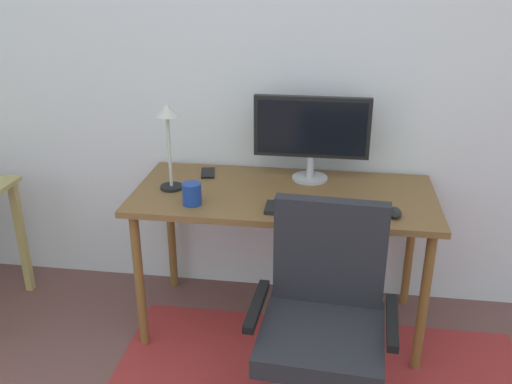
% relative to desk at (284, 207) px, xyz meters
% --- Properties ---
extents(wall_back, '(6.00, 0.10, 2.60)m').
position_rel_desk_xyz_m(wall_back, '(0.13, 0.40, 0.63)').
color(wall_back, silver).
rests_on(wall_back, ground).
extents(desk, '(1.44, 0.66, 0.75)m').
position_rel_desk_xyz_m(desk, '(0.00, 0.00, 0.00)').
color(desk, brown).
rests_on(desk, ground).
extents(monitor, '(0.57, 0.18, 0.43)m').
position_rel_desk_xyz_m(monitor, '(0.11, 0.19, 0.33)').
color(monitor, '#B2B2B7').
rests_on(monitor, desk).
extents(keyboard, '(0.43, 0.13, 0.02)m').
position_rel_desk_xyz_m(keyboard, '(0.15, -0.20, 0.08)').
color(keyboard, black).
rests_on(keyboard, desk).
extents(computer_mouse, '(0.06, 0.10, 0.03)m').
position_rel_desk_xyz_m(computer_mouse, '(0.50, -0.20, 0.09)').
color(computer_mouse, black).
rests_on(computer_mouse, desk).
extents(coffee_cup, '(0.09, 0.09, 0.10)m').
position_rel_desk_xyz_m(coffee_cup, '(-0.40, -0.20, 0.13)').
color(coffee_cup, navy).
rests_on(coffee_cup, desk).
extents(cell_phone, '(0.09, 0.15, 0.01)m').
position_rel_desk_xyz_m(cell_phone, '(-0.42, 0.19, 0.08)').
color(cell_phone, black).
rests_on(cell_phone, desk).
extents(desk_lamp, '(0.11, 0.11, 0.42)m').
position_rel_desk_xyz_m(desk_lamp, '(-0.55, -0.03, 0.37)').
color(desk_lamp, black).
rests_on(desk_lamp, desk).
extents(office_chair, '(0.56, 0.54, 0.94)m').
position_rel_desk_xyz_m(office_chair, '(0.22, -0.67, -0.29)').
color(office_chair, slate).
rests_on(office_chair, ground).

